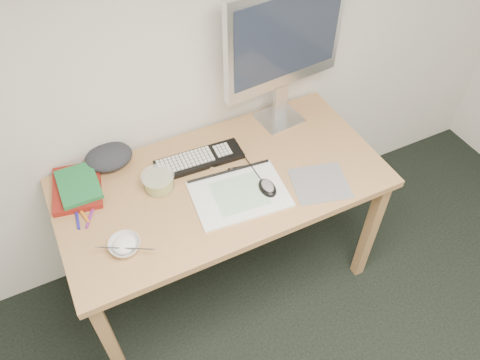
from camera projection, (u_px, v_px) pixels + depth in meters
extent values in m
plane|color=silver|center=(213.00, 14.00, 1.87)|extent=(3.60, 0.00, 3.60)
cube|color=#B38052|center=(111.00, 345.00, 1.91)|extent=(0.05, 0.05, 0.71)
cube|color=#B38052|center=(370.00, 232.00, 2.30)|extent=(0.05, 0.05, 0.71)
cube|color=#B38052|center=(78.00, 237.00, 2.28)|extent=(0.05, 0.05, 0.71)
cube|color=#B38052|center=(306.00, 155.00, 2.67)|extent=(0.05, 0.05, 0.71)
cube|color=#B38052|center=(222.00, 183.00, 2.01)|extent=(1.40, 0.70, 0.03)
cube|color=gray|center=(320.00, 183.00, 1.99)|extent=(0.28, 0.26, 0.00)
cube|color=white|center=(239.00, 194.00, 1.94)|extent=(0.41, 0.31, 0.01)
cube|color=black|center=(199.00, 160.00, 2.07)|extent=(0.39, 0.14, 0.02)
cube|color=silver|center=(279.00, 118.00, 2.27)|extent=(0.22, 0.20, 0.01)
cube|color=silver|center=(280.00, 102.00, 2.20)|extent=(0.07, 0.03, 0.19)
cube|color=silver|center=(285.00, 38.00, 1.95)|extent=(0.58, 0.09, 0.47)
cube|color=black|center=(285.00, 35.00, 1.95)|extent=(0.52, 0.05, 0.37)
ellipsoid|color=black|center=(268.00, 186.00, 1.94)|extent=(0.07, 0.11, 0.04)
imported|color=white|center=(125.00, 246.00, 1.75)|extent=(0.14, 0.14, 0.04)
cylinder|color=#B4B5B7|center=(125.00, 248.00, 1.72)|extent=(0.19, 0.12, 0.02)
cylinder|color=gold|center=(158.00, 181.00, 1.95)|extent=(0.17, 0.17, 0.07)
cube|color=maroon|center=(77.00, 188.00, 1.95)|extent=(0.24, 0.29, 0.03)
cube|color=#1C7138|center=(78.00, 185.00, 1.94)|extent=(0.16, 0.22, 0.02)
ellipsoid|color=#2A2C32|center=(109.00, 157.00, 2.05)|extent=(0.20, 0.19, 0.07)
cylinder|color=pink|center=(207.00, 179.00, 2.00)|extent=(0.15, 0.05, 0.01)
cylinder|color=tan|center=(224.00, 169.00, 2.04)|extent=(0.14, 0.09, 0.01)
cylinder|color=black|center=(249.00, 165.00, 2.06)|extent=(0.19, 0.05, 0.01)
cylinder|color=#201D9E|center=(77.00, 217.00, 1.86)|extent=(0.02, 0.12, 0.01)
cylinder|color=orange|center=(81.00, 212.00, 1.88)|extent=(0.04, 0.14, 0.01)
cylinder|color=#7A2382|center=(90.00, 216.00, 1.86)|extent=(0.07, 0.11, 0.01)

